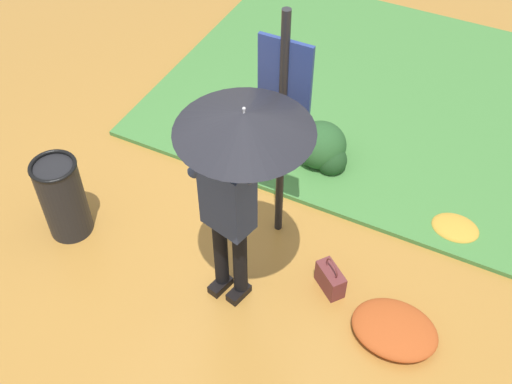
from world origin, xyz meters
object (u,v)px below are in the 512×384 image
person_with_umbrella (237,161)px  trash_bin (63,198)px  handbag (330,279)px  info_sign_post (283,107)px

person_with_umbrella → trash_bin: 2.09m
person_with_umbrella → trash_bin: bearing=-177.4°
person_with_umbrella → handbag: bearing=29.1°
person_with_umbrella → handbag: size_ratio=5.53×
info_sign_post → handbag: bearing=-32.3°
person_with_umbrella → info_sign_post: size_ratio=0.89×
person_with_umbrella → info_sign_post: info_sign_post is taller
person_with_umbrella → handbag: 1.62m
handbag → trash_bin: (-2.44, -0.46, 0.29)m
person_with_umbrella → trash_bin: (-1.76, -0.08, -1.13)m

